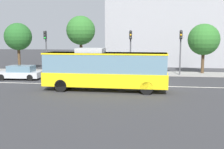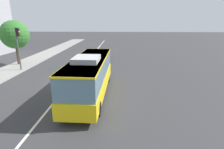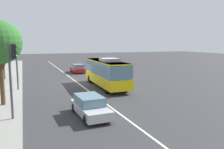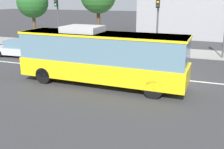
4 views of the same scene
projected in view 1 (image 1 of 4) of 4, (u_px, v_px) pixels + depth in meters
name	position (u px, v px, depth m)	size (l,w,h in m)	color
ground_plane	(149.00, 86.00, 23.96)	(160.00, 160.00, 0.00)	#333335
sidewalk_kerb	(149.00, 73.00, 32.29)	(80.00, 3.60, 0.14)	gray
lane_centre_line	(149.00, 86.00, 23.96)	(76.00, 0.16, 0.01)	silver
transit_bus	(105.00, 69.00, 21.70)	(10.05, 2.72, 3.46)	yellow
sedan_silver	(20.00, 73.00, 27.81)	(4.58, 2.01, 1.46)	#B7BABF
traffic_light_near_corner	(46.00, 44.00, 32.20)	(0.34, 0.62, 5.20)	#47474C
traffic_light_mid_block	(131.00, 45.00, 30.62)	(0.33, 0.62, 5.20)	#47474C
traffic_light_far_corner	(181.00, 45.00, 29.96)	(0.34, 0.62, 5.20)	#47474C
street_tree_kerbside_left	(204.00, 40.00, 31.45)	(3.70, 3.70, 5.99)	#4C3823
street_tree_kerbside_centre	(81.00, 31.00, 32.41)	(3.51, 3.51, 6.99)	#4C3823
street_tree_kerbside_right	(18.00, 37.00, 35.32)	(3.59, 3.59, 6.30)	#4C3823
office_block_background	(185.00, 4.00, 46.07)	(25.36, 17.60, 20.40)	#939399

